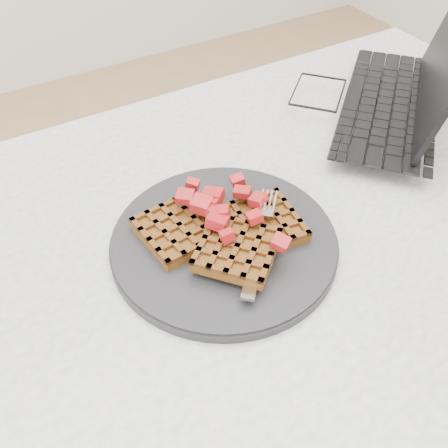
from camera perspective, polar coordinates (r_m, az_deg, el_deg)
name	(u,v)px	position (r m, az deg, el deg)	size (l,w,h in m)	color
table	(272,287)	(0.75, 5.53, -7.19)	(1.20, 0.80, 0.75)	silver
plate	(224,242)	(0.64, 0.00, -2.03)	(0.29, 0.29, 0.02)	black
waffles	(226,233)	(0.63, 0.19, -1.03)	(0.20, 0.19, 0.03)	brown
strawberry_pile	(224,216)	(0.61, 0.00, 0.94)	(0.15, 0.15, 0.02)	#8B050A
fork	(261,240)	(0.62, 4.22, -1.86)	(0.02, 0.18, 0.02)	silver
laptop	(373,94)	(0.90, 16.62, 14.04)	(0.45, 0.44, 0.25)	black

